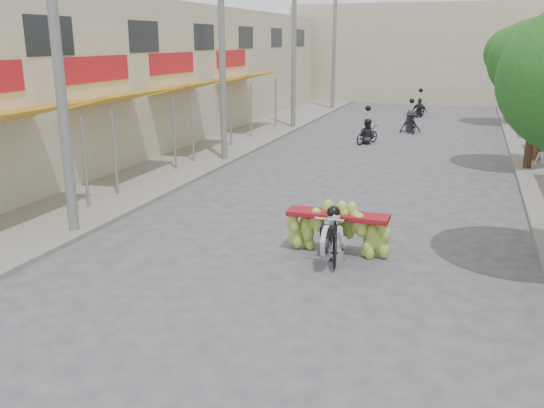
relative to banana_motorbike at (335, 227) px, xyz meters
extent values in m
plane|color=#545458|center=(-0.84, -3.54, -0.68)|extent=(120.00, 120.00, 0.00)
cube|color=gray|center=(-7.84, 11.46, -0.62)|extent=(4.00, 60.00, 0.12)
cube|color=#BCB395|center=(-12.84, 10.46, 2.32)|extent=(8.00, 40.00, 6.00)
cube|color=gold|center=(-7.96, -0.54, 2.07)|extent=(1.77, 4.00, 0.53)
cylinder|color=slate|center=(-7.14, 1.26, 0.60)|extent=(0.08, 0.08, 2.55)
cube|color=gold|center=(-7.96, 4.46, 2.07)|extent=(1.77, 4.00, 0.53)
cylinder|color=slate|center=(-7.14, 2.66, 0.60)|extent=(0.08, 0.08, 2.55)
cylinder|color=slate|center=(-7.14, 6.26, 0.60)|extent=(0.08, 0.08, 2.55)
cube|color=#A91621|center=(-8.84, 4.46, 2.92)|extent=(0.10, 3.50, 0.80)
cube|color=gold|center=(-7.96, 9.46, 2.07)|extent=(1.77, 4.00, 0.53)
cylinder|color=slate|center=(-7.14, 7.66, 0.60)|extent=(0.08, 0.08, 2.55)
cylinder|color=slate|center=(-7.14, 11.26, 0.60)|extent=(0.08, 0.08, 2.55)
cube|color=#A91621|center=(-8.84, 9.46, 2.92)|extent=(0.10, 3.50, 0.80)
cube|color=gold|center=(-7.96, 15.46, 2.07)|extent=(1.77, 4.00, 0.53)
cylinder|color=slate|center=(-7.14, 13.66, 0.60)|extent=(0.08, 0.08, 2.55)
cylinder|color=slate|center=(-7.14, 17.26, 0.60)|extent=(0.08, 0.08, 2.55)
cube|color=#A91621|center=(-8.84, 15.46, 2.92)|extent=(0.10, 3.50, 0.80)
cube|color=#1E2328|center=(-8.86, 2.46, 3.92)|extent=(0.08, 2.00, 1.10)
cube|color=#1E2328|center=(-8.86, 7.46, 3.92)|extent=(0.08, 2.00, 1.10)
cube|color=#1E2328|center=(-8.86, 12.46, 3.92)|extent=(0.08, 2.00, 1.10)
cube|color=#1E2328|center=(-8.86, 17.46, 3.92)|extent=(0.08, 2.00, 1.10)
cube|color=#1E2328|center=(-8.86, 22.46, 3.92)|extent=(0.08, 2.00, 1.10)
cube|color=#1E2328|center=(-8.86, 27.46, 3.92)|extent=(0.08, 2.00, 1.10)
cylinder|color=slate|center=(5.46, 16.56, 0.60)|extent=(0.08, 0.08, 2.55)
cylinder|color=slate|center=(5.46, 20.36, 0.60)|extent=(0.08, 0.08, 2.55)
cube|color=#BCB395|center=(-0.84, 34.46, 2.82)|extent=(20.00, 6.00, 7.00)
cylinder|color=slate|center=(-6.24, -0.54, 3.32)|extent=(0.24, 0.24, 8.00)
cylinder|color=slate|center=(-6.24, 8.46, 3.32)|extent=(0.24, 0.24, 8.00)
cylinder|color=slate|center=(-6.24, 17.46, 3.32)|extent=(0.24, 0.24, 8.00)
cylinder|color=slate|center=(-6.24, 26.46, 3.32)|extent=(0.24, 0.24, 8.00)
cylinder|color=#3A2719|center=(4.56, 10.46, 0.92)|extent=(0.28, 0.28, 3.20)
ellipsoid|color=#205A1A|center=(4.56, 10.46, 3.12)|extent=(3.40, 3.40, 2.90)
cylinder|color=#3A2719|center=(4.56, 22.46, 0.92)|extent=(0.28, 0.28, 3.20)
ellipsoid|color=#205A1A|center=(4.56, 22.46, 3.12)|extent=(3.40, 3.40, 2.90)
imported|color=black|center=(0.00, -0.12, -0.14)|extent=(1.00, 1.91, 1.08)
cylinder|color=silver|center=(0.00, -0.77, -0.06)|extent=(0.10, 0.66, 0.66)
cube|color=black|center=(0.00, -0.67, 0.12)|extent=(0.28, 0.22, 0.22)
cylinder|color=silver|center=(0.00, -0.57, 0.34)|extent=(0.60, 0.05, 0.05)
cube|color=maroon|center=(0.00, 0.23, 0.20)|extent=(2.18, 0.55, 0.10)
imported|color=silver|center=(0.00, -0.17, 0.41)|extent=(0.57, 0.42, 1.58)
sphere|color=black|center=(0.00, -0.20, 1.18)|extent=(0.28, 0.28, 0.28)
imported|color=black|center=(-1.79, 14.13, -0.27)|extent=(1.09, 1.56, 0.82)
imported|color=#292931|center=(-1.79, 14.13, 0.45)|extent=(0.92, 0.76, 1.65)
sphere|color=black|center=(-1.79, 14.13, 0.90)|extent=(0.26, 0.26, 0.26)
imported|color=black|center=(-0.29, 18.03, -0.12)|extent=(1.18, 1.96, 1.11)
imported|color=#292931|center=(-0.29, 18.03, 0.45)|extent=(1.18, 0.89, 1.65)
sphere|color=black|center=(-0.29, 18.03, 0.90)|extent=(0.26, 0.26, 0.26)
imported|color=black|center=(-0.41, 24.40, -0.28)|extent=(0.89, 1.51, 0.80)
imported|color=#292931|center=(-0.41, 24.40, 0.45)|extent=(1.08, 0.79, 1.65)
sphere|color=black|center=(-0.41, 24.40, 0.90)|extent=(0.26, 0.26, 0.26)
camera|label=1|loc=(2.49, -11.37, 3.82)|focal=38.00mm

